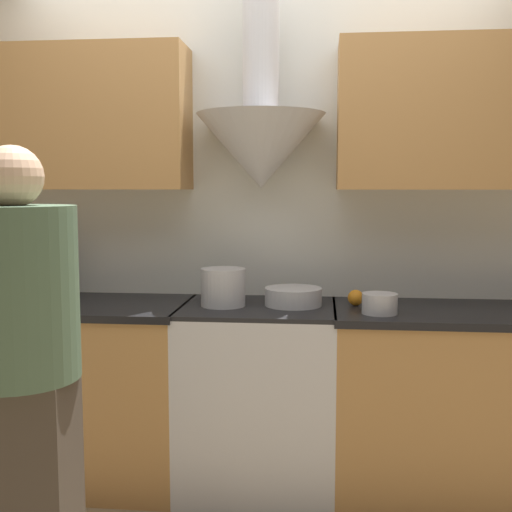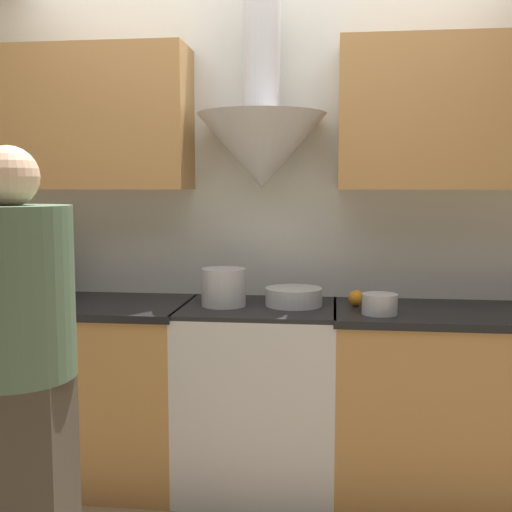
# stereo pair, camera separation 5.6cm
# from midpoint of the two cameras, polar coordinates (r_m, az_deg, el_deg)

# --- Properties ---
(wall_back) EXTENTS (8.40, 0.63, 2.60)m
(wall_back) POSITION_cam_midpoint_polar(r_m,az_deg,el_deg) (3.28, 0.65, 6.46)
(wall_back) COLOR silver
(wall_back) RESTS_ON ground_plane
(counter_left) EXTENTS (1.50, 0.62, 0.90)m
(counter_left) POSITION_cam_midpoint_polar(r_m,az_deg,el_deg) (3.47, -18.07, -11.11)
(counter_left) COLOR #B27F47
(counter_left) RESTS_ON ground_plane
(counter_right) EXTENTS (1.31, 0.62, 0.90)m
(counter_right) POSITION_cam_midpoint_polar(r_m,az_deg,el_deg) (3.23, 19.27, -12.43)
(counter_right) COLOR #B27F47
(counter_right) RESTS_ON ground_plane
(stove_range) EXTENTS (0.74, 0.60, 0.90)m
(stove_range) POSITION_cam_midpoint_polar(r_m,az_deg,el_deg) (3.18, 0.74, -12.35)
(stove_range) COLOR silver
(stove_range) RESTS_ON ground_plane
(wine_bottle_5) EXTENTS (0.08, 0.08, 0.34)m
(wine_bottle_5) POSITION_cam_midpoint_polar(r_m,az_deg,el_deg) (3.46, -20.18, -1.32)
(wine_bottle_5) COLOR black
(wine_bottle_5) RESTS_ON counter_left
(wine_bottle_6) EXTENTS (0.07, 0.07, 0.35)m
(wine_bottle_6) POSITION_cam_midpoint_polar(r_m,az_deg,el_deg) (3.42, -18.50, -1.28)
(wine_bottle_6) COLOR black
(wine_bottle_6) RESTS_ON counter_left
(wine_bottle_7) EXTENTS (0.07, 0.07, 0.34)m
(wine_bottle_7) POSITION_cam_midpoint_polar(r_m,az_deg,el_deg) (3.40, -17.08, -1.27)
(wine_bottle_7) COLOR black
(wine_bottle_7) RESTS_ON counter_left
(stock_pot) EXTENTS (0.21, 0.21, 0.18)m
(stock_pot) POSITION_cam_midpoint_polar(r_m,az_deg,el_deg) (3.06, -2.37, -2.78)
(stock_pot) COLOR silver
(stock_pot) RESTS_ON stove_range
(mixing_bowl) EXTENTS (0.27, 0.27, 0.09)m
(mixing_bowl) POSITION_cam_midpoint_polar(r_m,az_deg,el_deg) (3.07, 3.89, -3.63)
(mixing_bowl) COLOR silver
(mixing_bowl) RESTS_ON stove_range
(orange_fruit) EXTENTS (0.08, 0.08, 0.08)m
(orange_fruit) POSITION_cam_midpoint_polar(r_m,az_deg,el_deg) (3.10, 9.43, -3.71)
(orange_fruit) COLOR orange
(orange_fruit) RESTS_ON counter_right
(saucepan) EXTENTS (0.16, 0.16, 0.09)m
(saucepan) POSITION_cam_midpoint_polar(r_m,az_deg,el_deg) (2.92, 11.48, -4.20)
(saucepan) COLOR silver
(saucepan) RESTS_ON counter_right
(person_foreground_left) EXTENTS (0.38, 0.38, 1.59)m
(person_foreground_left) POSITION_cam_midpoint_polar(r_m,az_deg,el_deg) (2.20, -19.87, -9.89)
(person_foreground_left) COLOR #473D33
(person_foreground_left) RESTS_ON ground_plane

